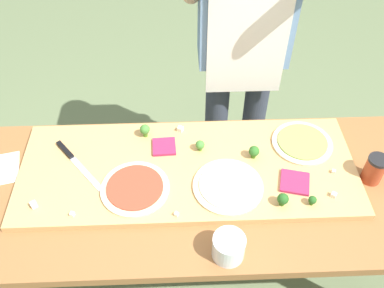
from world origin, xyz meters
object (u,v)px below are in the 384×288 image
pizza_slice_center (164,147)px  pizza_slice_near_left (295,182)px  cheese_crumble_b (334,195)px  sauce_jar (374,169)px  broccoli_floret_front_mid (200,145)px  cheese_crumble_c (180,129)px  prep_table (200,201)px  cheese_crumble_e (334,172)px  broccoli_floret_back_mid (283,199)px  pizza_whole_tomato_red (135,188)px  flour_cup (228,248)px  broccoli_floret_front_right (312,200)px  broccoli_floret_center_right (254,151)px  cheese_crumble_f (72,214)px  broccoli_floret_back_left (145,130)px  pizza_whole_pesto_green (302,143)px  cheese_crumble_d (176,214)px  chefs_knife (73,158)px  recipe_note (3,169)px  cheese_crumble_a (34,205)px  pizza_whole_cheese_artichoke (228,186)px  cook_center (244,40)px

pizza_slice_center → pizza_slice_near_left: same height
cheese_crumble_b → sauce_jar: bearing=28.4°
broccoli_floret_front_mid → cheese_crumble_c: bearing=124.6°
prep_table → cheese_crumble_e: 0.53m
pizza_slice_near_left → broccoli_floret_back_mid: (-0.07, -0.09, 0.03)m
pizza_whole_tomato_red → flour_cup: (0.32, -0.26, 0.01)m
broccoli_floret_front_right → broccoli_floret_center_right: size_ratio=0.71×
pizza_whole_tomato_red → cheese_crumble_f: pizza_whole_tomato_red is taller
pizza_slice_center → broccoli_floret_back_left: 0.11m
pizza_whole_pesto_green → cheese_crumble_d: 0.62m
broccoli_floret_back_left → cheese_crumble_e: size_ratio=4.21×
pizza_whole_pesto_green → sauce_jar: size_ratio=2.08×
broccoli_floret_center_right → cheese_crumble_e: bearing=-17.2°
cheese_crumble_b → flour_cup: 0.46m
chefs_knife → pizza_whole_pesto_green: size_ratio=1.05×
broccoli_floret_center_right → cheese_crumble_f: bearing=-159.9°
pizza_whole_pesto_green → cheese_crumble_f: size_ratio=16.54×
pizza_slice_near_left → sauce_jar: sauce_jar is taller
broccoli_floret_back_mid → cheese_crumble_d: bearing=-175.1°
prep_table → broccoli_floret_front_right: size_ratio=46.18×
pizza_whole_pesto_green → recipe_note: (-1.21, -0.07, -0.03)m
cheese_crumble_a → cheese_crumble_d: 0.51m
flour_cup → pizza_whole_pesto_green: bearing=53.2°
cheese_crumble_c → pizza_slice_near_left: bearing=-35.0°
pizza_whole_cheese_artichoke → broccoli_floret_front_right: 0.31m
broccoli_floret_back_left → flour_cup: size_ratio=0.54×
pizza_slice_center → flour_cup: 0.52m
broccoli_floret_back_left → recipe_note: broccoli_floret_back_left is taller
chefs_knife → pizza_whole_pesto_green: same height
pizza_whole_pesto_green → cook_center: (-0.21, 0.44, 0.21)m
pizza_whole_cheese_artichoke → pizza_whole_tomato_red: size_ratio=1.03×
pizza_whole_pesto_green → pizza_slice_near_left: size_ratio=2.32×
pizza_whole_pesto_green → cheese_crumble_e: size_ratio=17.57×
broccoli_floret_front_right → cheese_crumble_c: bearing=139.8°
prep_table → pizza_slice_center: size_ratio=19.89×
broccoli_floret_front_mid → flour_cup: flour_cup is taller
prep_table → recipe_note: bearing=171.4°
cheese_crumble_a → cheese_crumble_e: bearing=5.8°
recipe_note → sauce_jar: bearing=-4.2°
pizza_whole_cheese_artichoke → cheese_crumble_f: pizza_whole_cheese_artichoke is taller
pizza_whole_pesto_green → cheese_crumble_b: size_ratio=13.88×
broccoli_floret_front_right → flour_cup: (-0.32, -0.17, -0.01)m
cheese_crumble_a → cheese_crumble_b: 1.09m
broccoli_floret_back_left → cheese_crumble_f: bearing=-122.3°
prep_table → pizza_slice_center: (-0.14, 0.18, 0.13)m
cheese_crumble_f → cheese_crumble_b: bearing=2.7°
cheese_crumble_a → cook_center: (0.83, 0.71, 0.21)m
cook_center → cheese_crumble_a: bearing=-139.5°
broccoli_floret_front_mid → recipe_note: broccoli_floret_front_mid is taller
cheese_crumble_b → flour_cup: (-0.41, -0.20, 0.00)m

